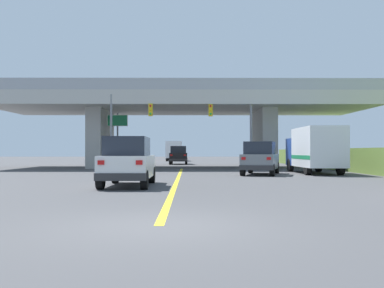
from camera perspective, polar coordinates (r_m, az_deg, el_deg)
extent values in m
plane|color=#424244|center=(38.62, -1.27, -3.10)|extent=(160.00, 160.00, 0.00)
cube|color=#B7B5AD|center=(38.83, -1.27, 5.26)|extent=(32.04, 10.53, 1.12)
cube|color=#A8A69F|center=(39.40, -11.88, 0.66)|extent=(1.26, 6.32, 5.09)
cube|color=#A8A69F|center=(39.18, 9.40, 0.66)|extent=(1.26, 6.32, 5.09)
cube|color=#9EA0A5|center=(33.89, -1.40, 7.89)|extent=(32.04, 0.20, 0.90)
cube|color=#9EA0A5|center=(44.02, -1.17, 5.84)|extent=(32.04, 0.20, 0.90)
cube|color=yellow|center=(22.03, -1.92, -4.70)|extent=(0.20, 27.19, 0.01)
cube|color=silver|center=(18.23, -8.32, -2.93)|extent=(1.85, 4.43, 0.90)
cube|color=#1E232D|center=(17.89, -8.46, -0.31)|extent=(1.63, 2.44, 0.76)
cube|color=#2D2D30|center=(16.10, -9.38, -4.29)|extent=(1.89, 0.20, 0.28)
cube|color=red|center=(16.13, -11.86, -2.39)|extent=(0.24, 0.06, 0.16)
cube|color=red|center=(15.92, -6.94, -2.43)|extent=(0.24, 0.06, 0.16)
cylinder|color=black|center=(20.02, -10.02, -4.04)|extent=(0.26, 0.72, 0.72)
cylinder|color=black|center=(19.81, -5.28, -4.08)|extent=(0.26, 0.72, 0.72)
cylinder|color=black|center=(16.75, -11.92, -4.63)|extent=(0.26, 0.72, 0.72)
cylinder|color=black|center=(16.50, -6.26, -4.71)|extent=(0.26, 0.72, 0.72)
cube|color=slate|center=(27.23, 8.98, -2.28)|extent=(3.05, 4.76, 0.90)
cube|color=#1E232D|center=(26.90, 8.90, -0.52)|extent=(2.29, 2.79, 0.76)
cube|color=#2D2D30|center=(25.10, 8.42, -3.10)|extent=(1.93, 0.73, 0.28)
cube|color=red|center=(25.12, 6.77, -1.89)|extent=(0.25, 0.12, 0.16)
cube|color=red|center=(24.94, 10.04, -1.89)|extent=(0.25, 0.12, 0.16)
cylinder|color=black|center=(28.99, 7.68, -3.09)|extent=(0.45, 0.76, 0.72)
cylinder|color=black|center=(28.81, 11.06, -3.09)|extent=(0.45, 0.76, 0.72)
cylinder|color=black|center=(25.72, 6.66, -3.36)|extent=(0.45, 0.76, 0.72)
cylinder|color=black|center=(25.52, 10.48, -3.37)|extent=(0.45, 0.76, 0.72)
cube|color=navy|center=(31.74, 14.52, -1.00)|extent=(2.20, 2.00, 1.90)
cube|color=silver|center=(28.56, 16.22, -0.41)|extent=(2.31, 4.60, 2.50)
cube|color=#197F4C|center=(28.56, 16.23, -1.66)|extent=(2.33, 4.51, 0.24)
cylinder|color=black|center=(31.51, 12.77, -2.74)|extent=(0.30, 0.90, 0.90)
cylinder|color=black|center=(32.02, 16.26, -2.70)|extent=(0.30, 0.90, 0.90)
cylinder|color=black|center=(27.20, 14.91, -3.02)|extent=(0.30, 0.90, 0.90)
cylinder|color=black|center=(27.79, 18.89, -2.95)|extent=(0.30, 0.90, 0.90)
cube|color=black|center=(48.74, -1.77, -1.71)|extent=(1.92, 4.62, 0.90)
cube|color=#1E232D|center=(48.39, -1.78, -0.73)|extent=(1.69, 2.54, 0.76)
cube|color=#2D2D30|center=(46.49, -1.84, -2.12)|extent=(1.96, 0.20, 0.28)
cube|color=red|center=(46.44, -2.73, -1.47)|extent=(0.24, 0.06, 0.16)
cube|color=red|center=(46.40, -0.95, -1.47)|extent=(0.24, 0.06, 0.16)
cylinder|color=black|center=(50.54, -2.70, -2.19)|extent=(0.26, 0.72, 0.72)
cylinder|color=black|center=(50.50, -0.75, -2.19)|extent=(0.26, 0.72, 0.72)
cylinder|color=black|center=(47.02, -2.87, -2.28)|extent=(0.26, 0.72, 0.72)
cylinder|color=black|center=(46.98, -0.77, -2.28)|extent=(0.26, 0.72, 0.72)
cylinder|color=slate|center=(33.96, 7.75, 1.49)|extent=(0.18, 0.18, 5.77)
cylinder|color=slate|center=(33.94, 5.11, 5.25)|extent=(3.14, 0.12, 0.12)
cube|color=gold|center=(33.78, 2.45, 4.46)|extent=(0.32, 0.26, 0.96)
sphere|color=red|center=(33.66, 2.47, 4.99)|extent=(0.16, 0.16, 0.16)
sphere|color=gold|center=(33.63, 2.47, 4.48)|extent=(0.16, 0.16, 0.16)
sphere|color=green|center=(33.60, 2.47, 3.98)|extent=(0.16, 0.16, 0.16)
cylinder|color=slate|center=(33.96, -10.55, 1.54)|extent=(0.18, 0.18, 5.83)
cylinder|color=slate|center=(33.89, -8.01, 5.26)|extent=(3.03, 0.12, 0.12)
cube|color=gold|center=(33.68, -5.45, 4.48)|extent=(0.32, 0.26, 0.96)
sphere|color=red|center=(33.56, -5.47, 5.01)|extent=(0.16, 0.16, 0.16)
sphere|color=gold|center=(33.53, -5.47, 4.50)|extent=(0.16, 0.16, 0.16)
sphere|color=green|center=(33.50, -5.47, 3.99)|extent=(0.16, 0.16, 0.16)
cylinder|color=#56595E|center=(37.44, -9.74, 0.44)|extent=(0.14, 0.14, 4.70)
cube|color=#197242|center=(37.46, -9.75, 3.06)|extent=(1.65, 0.08, 0.89)
cube|color=white|center=(37.46, -9.75, 3.06)|extent=(1.73, 0.04, 0.97)
cube|color=red|center=(68.55, -2.27, -1.00)|extent=(2.20, 2.00, 1.90)
cube|color=silver|center=(64.99, -2.37, -0.75)|extent=(2.31, 5.11, 2.46)
cube|color=#195999|center=(64.99, -2.37, -1.30)|extent=(2.33, 5.01, 0.24)
cylinder|color=black|center=(68.59, -3.11, -1.79)|extent=(0.30, 0.90, 0.90)
cylinder|color=black|center=(68.53, -1.44, -1.79)|extent=(0.30, 0.90, 0.90)
cylinder|color=black|center=(63.77, -3.31, -1.85)|extent=(0.30, 0.90, 0.90)
cylinder|color=black|center=(63.70, -1.51, -1.86)|extent=(0.30, 0.90, 0.90)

